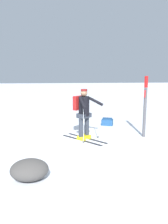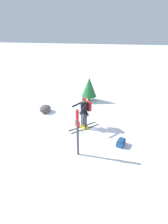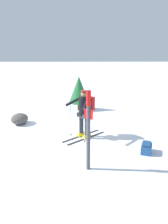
{
  "view_description": "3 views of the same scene",
  "coord_description": "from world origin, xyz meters",
  "px_view_note": "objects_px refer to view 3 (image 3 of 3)",
  "views": [
    {
      "loc": [
        -0.06,
        -6.33,
        2.17
      ],
      "look_at": [
        0.72,
        0.57,
        0.92
      ],
      "focal_mm": 35.0,
      "sensor_mm": 36.0,
      "label": 1
    },
    {
      "loc": [
        8.36,
        1.78,
        4.86
      ],
      "look_at": [
        0.72,
        0.57,
        0.92
      ],
      "focal_mm": 28.0,
      "sensor_mm": 36.0,
      "label": 2
    },
    {
      "loc": [
        7.8,
        0.48,
        3.03
      ],
      "look_at": [
        0.72,
        0.57,
        0.92
      ],
      "focal_mm": 35.0,
      "sensor_mm": 36.0,
      "label": 3
    }
  ],
  "objects_px": {
    "dropped_backpack": "(146,148)",
    "rock_boulder": "(20,119)",
    "trail_marker": "(88,125)",
    "skier": "(85,111)",
    "pine_tree": "(79,90)"
  },
  "relations": [
    {
      "from": "skier",
      "to": "pine_tree",
      "type": "height_order",
      "value": "pine_tree"
    },
    {
      "from": "pine_tree",
      "to": "trail_marker",
      "type": "bearing_deg",
      "value": 2.93
    },
    {
      "from": "rock_boulder",
      "to": "dropped_backpack",
      "type": "bearing_deg",
      "value": 59.67
    },
    {
      "from": "rock_boulder",
      "to": "pine_tree",
      "type": "xyz_separation_m",
      "value": [
        -2.1,
        2.41,
        0.8
      ]
    },
    {
      "from": "pine_tree",
      "to": "rock_boulder",
      "type": "bearing_deg",
      "value": -48.95
    },
    {
      "from": "rock_boulder",
      "to": "skier",
      "type": "bearing_deg",
      "value": 61.92
    },
    {
      "from": "trail_marker",
      "to": "skier",
      "type": "bearing_deg",
      "value": -178.25
    },
    {
      "from": "skier",
      "to": "dropped_backpack",
      "type": "bearing_deg",
      "value": 56.6
    },
    {
      "from": "skier",
      "to": "trail_marker",
      "type": "xyz_separation_m",
      "value": [
        2.09,
        0.06,
        0.25
      ]
    },
    {
      "from": "dropped_backpack",
      "to": "rock_boulder",
      "type": "distance_m",
      "value": 5.17
    },
    {
      "from": "skier",
      "to": "rock_boulder",
      "type": "relative_size",
      "value": 2.12
    },
    {
      "from": "dropped_backpack",
      "to": "rock_boulder",
      "type": "height_order",
      "value": "rock_boulder"
    },
    {
      "from": "skier",
      "to": "trail_marker",
      "type": "distance_m",
      "value": 2.11
    },
    {
      "from": "skier",
      "to": "dropped_backpack",
      "type": "distance_m",
      "value": 2.34
    },
    {
      "from": "rock_boulder",
      "to": "pine_tree",
      "type": "distance_m",
      "value": 3.3
    }
  ]
}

